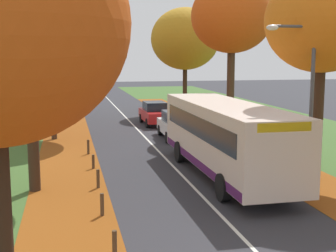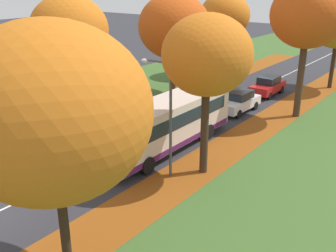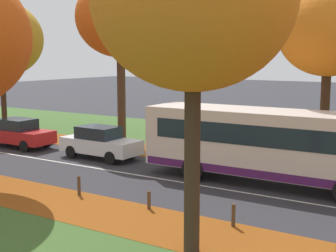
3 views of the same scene
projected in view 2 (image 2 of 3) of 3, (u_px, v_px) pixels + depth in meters
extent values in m
plane|color=#2D2D33|center=(1.00, 210.00, 17.44)|extent=(160.00, 160.00, 0.00)
cube|color=#3D6028|center=(141.00, 86.00, 37.52)|extent=(12.00, 90.00, 0.01)
cube|color=#8C4714|center=(135.00, 111.00, 30.44)|extent=(2.80, 60.00, 0.00)
cube|color=#8C4714|center=(242.00, 139.00, 25.20)|extent=(2.80, 60.00, 0.00)
cube|color=silver|center=(226.00, 104.00, 32.27)|extent=(0.12, 80.00, 0.01)
cylinder|color=#382619|center=(75.00, 93.00, 26.82)|extent=(0.42, 0.42, 4.61)
ellipsoid|color=orange|center=(69.00, 30.00, 25.34)|extent=(5.06, 5.06, 4.56)
cylinder|color=#422D1E|center=(174.00, 74.00, 34.74)|extent=(0.32, 0.32, 3.52)
ellipsoid|color=#C64C14|center=(174.00, 26.00, 33.31)|extent=(6.15, 6.15, 5.53)
cylinder|color=#422D1E|center=(223.00, 55.00, 41.54)|extent=(0.37, 0.37, 4.16)
ellipsoid|color=orange|center=(225.00, 16.00, 40.13)|extent=(5.13, 5.13, 4.62)
cylinder|color=black|center=(64.00, 228.00, 13.13)|extent=(0.33, 0.33, 3.63)
ellipsoid|color=orange|center=(52.00, 112.00, 11.69)|extent=(6.12, 6.12, 5.51)
cylinder|color=#382619|center=(204.00, 132.00, 20.13)|extent=(0.41, 0.41, 4.57)
ellipsoid|color=orange|center=(207.00, 55.00, 18.74)|extent=(4.41, 4.41, 3.97)
cylinder|color=#422D1E|center=(300.00, 81.00, 28.41)|extent=(0.49, 0.49, 5.42)
ellipsoid|color=#C64C14|center=(308.00, 14.00, 26.77)|extent=(5.15, 5.15, 4.63)
cylinder|color=#382619|center=(332.00, 66.00, 36.26)|extent=(0.37, 0.37, 4.13)
cylinder|color=#4C3823|center=(14.00, 160.00, 21.50)|extent=(0.12, 0.12, 0.69)
cylinder|color=#4C3823|center=(59.00, 142.00, 23.83)|extent=(0.12, 0.12, 0.71)
cylinder|color=#4C3823|center=(98.00, 128.00, 26.08)|extent=(0.12, 0.12, 0.71)
cylinder|color=#4C3823|center=(130.00, 116.00, 28.39)|extent=(0.12, 0.12, 0.63)
cylinder|color=#4C3823|center=(156.00, 105.00, 30.70)|extent=(0.12, 0.12, 0.74)
cylinder|color=#47474C|center=(171.00, 122.00, 19.45)|extent=(0.14, 0.14, 6.00)
cylinder|color=#47474C|center=(158.00, 62.00, 18.89)|extent=(1.60, 0.10, 0.10)
ellipsoid|color=silver|center=(145.00, 61.00, 19.36)|extent=(0.44, 0.28, 0.20)
cube|color=beige|center=(167.00, 121.00, 23.18)|extent=(2.58, 10.42, 2.50)
cube|color=#19232D|center=(103.00, 143.00, 19.22)|extent=(2.30, 0.12, 1.30)
cube|color=#19232D|center=(167.00, 115.00, 23.04)|extent=(2.61, 9.17, 0.80)
cube|color=#4C1951|center=(167.00, 138.00, 23.56)|extent=(2.59, 10.21, 0.32)
cube|color=yellow|center=(102.00, 130.00, 18.96)|extent=(1.75, 0.09, 0.28)
cylinder|color=black|center=(147.00, 165.00, 20.55)|extent=(0.31, 0.96, 0.96)
cylinder|color=black|center=(115.00, 154.00, 21.89)|extent=(0.31, 0.96, 0.96)
cylinder|color=black|center=(209.00, 132.00, 25.09)|extent=(0.31, 0.96, 0.96)
cylinder|color=black|center=(178.00, 124.00, 26.43)|extent=(0.31, 0.96, 0.96)
cube|color=silver|center=(238.00, 103.00, 30.11)|extent=(1.81, 4.25, 0.70)
cube|color=#19232D|center=(240.00, 95.00, 29.99)|extent=(1.50, 2.05, 0.60)
cylinder|color=black|center=(238.00, 114.00, 28.82)|extent=(0.24, 0.65, 0.64)
cylinder|color=black|center=(220.00, 110.00, 29.75)|extent=(0.24, 0.65, 0.64)
cylinder|color=black|center=(255.00, 106.00, 30.71)|extent=(0.24, 0.65, 0.64)
cylinder|color=black|center=(238.00, 102.00, 31.64)|extent=(0.24, 0.65, 0.64)
cube|color=#B21919|center=(268.00, 87.00, 34.54)|extent=(1.74, 4.22, 0.70)
cube|color=#19232D|center=(269.00, 80.00, 34.43)|extent=(1.46, 2.03, 0.60)
cylinder|color=black|center=(270.00, 96.00, 33.25)|extent=(0.23, 0.64, 0.64)
cylinder|color=black|center=(253.00, 93.00, 34.13)|extent=(0.23, 0.64, 0.64)
cylinder|color=black|center=(281.00, 89.00, 35.20)|extent=(0.23, 0.64, 0.64)
cylinder|color=black|center=(265.00, 87.00, 36.08)|extent=(0.23, 0.64, 0.64)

